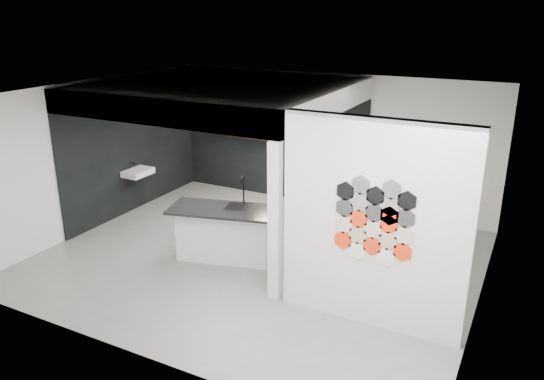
{
  "coord_description": "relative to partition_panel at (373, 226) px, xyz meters",
  "views": [
    {
      "loc": [
        3.94,
        -7.12,
        4.03
      ],
      "look_at": [
        0.1,
        0.3,
        1.15
      ],
      "focal_mm": 35.0,
      "sensor_mm": 36.0,
      "label": 1
    }
  ],
  "objects": [
    {
      "name": "glass_bowl",
      "position": [
        -2.08,
        3.87,
        -0.04
      ],
      "size": [
        0.14,
        0.14,
        0.09
      ],
      "primitive_type": "cylinder",
      "rotation": [
        0.0,
        0.0,
        -0.16
      ],
      "color": "gray",
      "rests_on": "display_shelf"
    },
    {
      "name": "stockpot",
      "position": [
        -4.75,
        3.87,
        0.02
      ],
      "size": [
        0.26,
        0.26,
        0.19
      ],
      "primitive_type": "cylinder",
      "rotation": [
        0.0,
        0.0,
        -0.11
      ],
      "color": "black",
      "rests_on": "display_shelf"
    },
    {
      "name": "kitchen_island",
      "position": [
        -2.72,
        0.75,
        -0.92
      ],
      "size": [
        1.9,
        1.2,
        1.42
      ],
      "rotation": [
        0.0,
        0.0,
        0.26
      ],
      "color": "silver",
      "rests_on": "floor"
    },
    {
      "name": "wall_basin",
      "position": [
        -5.46,
        1.8,
        -0.55
      ],
      "size": [
        0.4,
        0.6,
        0.12
      ],
      "primitive_type": "cube",
      "color": "silver",
      "rests_on": "bay_clad_left"
    },
    {
      "name": "kettle",
      "position": [
        -2.65,
        3.87,
        0.0
      ],
      "size": [
        0.2,
        0.2,
        0.16
      ],
      "primitive_type": "ellipsoid",
      "rotation": [
        0.0,
        0.0,
        0.07
      ],
      "color": "black",
      "rests_on": "display_shelf"
    },
    {
      "name": "corner_column",
      "position": [
        -1.41,
        0.0,
        -0.22
      ],
      "size": [
        0.16,
        0.16,
        2.35
      ],
      "primitive_type": "cube",
      "color": "silver",
      "rests_on": "floor"
    },
    {
      "name": "hex_tile_cluster",
      "position": [
        0.03,
        -0.09,
        0.1
      ],
      "size": [
        1.04,
        0.02,
        1.16
      ],
      "color": "#F2320C",
      "rests_on": "partition_panel"
    },
    {
      "name": "bay_clad_left",
      "position": [
        -5.7,
        2.0,
        -0.22
      ],
      "size": [
        0.04,
        4.0,
        2.35
      ],
      "primitive_type": "cube",
      "color": "black",
      "rests_on": "floor"
    },
    {
      "name": "utensil_cup",
      "position": [
        -4.03,
        3.87,
        -0.03
      ],
      "size": [
        0.1,
        0.1,
        0.1
      ],
      "primitive_type": "cylinder",
      "rotation": [
        0.0,
        0.0,
        -0.35
      ],
      "color": "black",
      "rests_on": "display_shelf"
    },
    {
      "name": "fascia_beam",
      "position": [
        -3.52,
        0.08,
        1.15
      ],
      "size": [
        4.4,
        0.16,
        0.4
      ],
      "primitive_type": "cube",
      "color": "silver",
      "rests_on": "corner_column"
    },
    {
      "name": "bay_clad_back",
      "position": [
        -3.52,
        3.97,
        -0.22
      ],
      "size": [
        4.4,
        0.04,
        2.35
      ],
      "primitive_type": "cube",
      "color": "black",
      "rests_on": "floor"
    },
    {
      "name": "bulkhead",
      "position": [
        -3.52,
        2.0,
        1.15
      ],
      "size": [
        4.4,
        4.0,
        0.4
      ],
      "primitive_type": "cube",
      "color": "silver",
      "rests_on": "corner_column"
    },
    {
      "name": "display_shelf",
      "position": [
        -3.43,
        3.87,
        -0.1
      ],
      "size": [
        3.0,
        0.15,
        0.04
      ],
      "primitive_type": "cube",
      "color": "black",
      "rests_on": "bay_clad_back"
    },
    {
      "name": "partition_panel",
      "position": [
        0.0,
        0.0,
        0.0
      ],
      "size": [
        2.45,
        0.15,
        2.8
      ],
      "primitive_type": "cube",
      "color": "silver",
      "rests_on": "floor"
    },
    {
      "name": "floor",
      "position": [
        -2.23,
        1.0,
        -1.4
      ],
      "size": [
        7.0,
        6.0,
        0.01
      ],
      "primitive_type": "cube",
      "color": "slate"
    },
    {
      "name": "glass_vase",
      "position": [
        -2.08,
        3.87,
        -0.01
      ],
      "size": [
        0.12,
        0.12,
        0.14
      ],
      "primitive_type": "cylinder",
      "rotation": [
        0.0,
        0.0,
        -0.27
      ],
      "color": "gray",
      "rests_on": "display_shelf"
    },
    {
      "name": "bottle_dark",
      "position": [
        -3.49,
        3.87,
        -0.01
      ],
      "size": [
        0.06,
        0.06,
        0.14
      ],
      "primitive_type": "cylinder",
      "rotation": [
        0.0,
        0.0,
        -0.12
      ],
      "color": "black",
      "rests_on": "display_shelf"
    }
  ]
}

